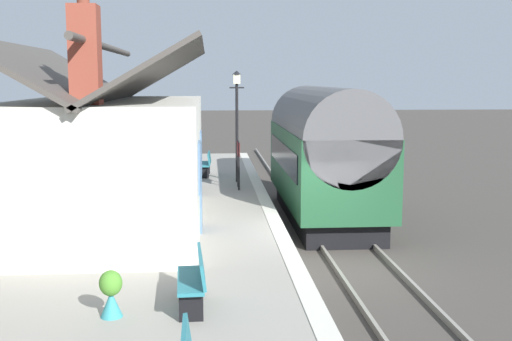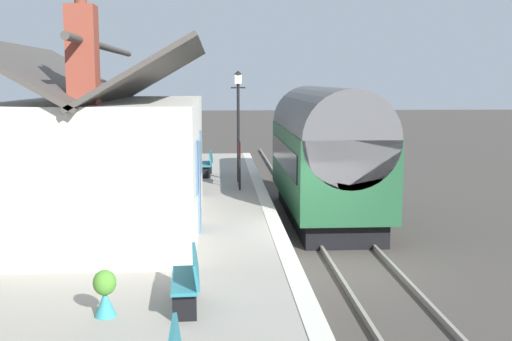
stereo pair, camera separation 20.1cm
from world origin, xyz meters
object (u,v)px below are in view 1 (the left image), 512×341
object	(u,v)px
train	(324,153)
station_building	(110,160)
lamp_post_platform	(237,105)
bench_near_building	(206,163)
bench_platform_end	(194,279)
station_sign_board	(238,153)
planter_bench_left	(111,294)
planter_corner_building	(114,161)

from	to	relation	value
train	station_building	size ratio (longest dim) A/B	1.03
lamp_post_platform	train	bearing A→B (deg)	-123.15
bench_near_building	lamp_post_platform	size ratio (longest dim) A/B	0.37
bench_platform_end	station_sign_board	bearing A→B (deg)	-6.21
planter_bench_left	bench_near_building	bearing A→B (deg)	-5.57
planter_bench_left	station_sign_board	world-z (taller)	station_sign_board
planter_corner_building	lamp_post_platform	size ratio (longest dim) A/B	0.23
planter_bench_left	station_sign_board	size ratio (longest dim) A/B	0.46
bench_platform_end	station_sign_board	size ratio (longest dim) A/B	0.90
station_sign_board	bench_near_building	bearing A→B (deg)	20.82
bench_platform_end	planter_corner_building	world-z (taller)	bench_platform_end
station_sign_board	train	bearing A→B (deg)	-98.84
station_building	bench_near_building	world-z (taller)	station_building
station_building	bench_near_building	bearing A→B (deg)	-15.67
station_building	planter_bench_left	size ratio (longest dim) A/B	11.21
lamp_post_platform	bench_near_building	bearing A→B (deg)	36.95
train	lamp_post_platform	size ratio (longest dim) A/B	2.16
bench_near_building	station_building	bearing A→B (deg)	164.33
bench_near_building	bench_platform_end	size ratio (longest dim) A/B	1.00
train	planter_corner_building	size ratio (longest dim) A/B	9.46
bench_near_building	planter_bench_left	size ratio (longest dim) A/B	1.96
bench_near_building	lamp_post_platform	xyz separation A→B (m)	(-1.44, -1.08, 2.20)
bench_near_building	planter_bench_left	xyz separation A→B (m)	(-14.10, 1.38, -0.12)
bench_near_building	station_sign_board	size ratio (longest dim) A/B	0.90
lamp_post_platform	bench_platform_end	bearing A→B (deg)	174.40
bench_platform_end	planter_corner_building	bearing A→B (deg)	12.87
bench_platform_end	lamp_post_platform	bearing A→B (deg)	-5.60
train	planter_corner_building	xyz separation A→B (m)	(4.43, 7.39, -0.76)
train	lamp_post_platform	world-z (taller)	lamp_post_platform
lamp_post_platform	station_building	bearing A→B (deg)	153.22
train	lamp_post_platform	bearing A→B (deg)	56.85
bench_platform_end	lamp_post_platform	size ratio (longest dim) A/B	0.37
train	bench_near_building	world-z (taller)	train
bench_near_building	planter_corner_building	size ratio (longest dim) A/B	1.61
bench_platform_end	station_building	bearing A→B (deg)	20.41
train	planter_corner_building	world-z (taller)	train
bench_platform_end	lamp_post_platform	distance (m)	12.62
station_building	station_sign_board	distance (m)	6.25
bench_platform_end	train	bearing A→B (deg)	-20.56
station_sign_board	station_building	bearing A→B (deg)	147.68
bench_near_building	planter_corner_building	xyz separation A→B (m)	(1.19, 3.56, -0.02)
train	lamp_post_platform	distance (m)	3.60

